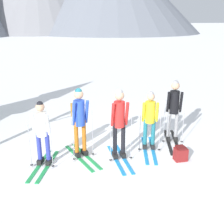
% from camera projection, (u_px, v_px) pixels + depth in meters
% --- Properties ---
extents(ground_plane, '(400.00, 400.00, 0.00)m').
position_uv_depth(ground_plane, '(112.00, 153.00, 7.65)').
color(ground_plane, white).
extents(skier_in_white, '(0.83, 1.62, 1.66)m').
position_uv_depth(skier_in_white, '(42.00, 131.00, 6.81)').
color(skier_in_white, green).
rests_on(skier_in_white, ground).
extents(skier_in_blue, '(0.79, 1.70, 1.86)m').
position_uv_depth(skier_in_blue, '(79.00, 118.00, 7.20)').
color(skier_in_blue, green).
rests_on(skier_in_blue, ground).
extents(skier_in_red, '(0.61, 1.64, 1.86)m').
position_uv_depth(skier_in_red, '(119.00, 120.00, 7.10)').
color(skier_in_red, '#1E84D1').
rests_on(skier_in_red, ground).
extents(skier_in_yellow, '(0.77, 1.76, 1.67)m').
position_uv_depth(skier_in_yellow, '(150.00, 117.00, 7.67)').
color(skier_in_yellow, '#1E84D1').
rests_on(skier_in_yellow, ground).
extents(skier_in_black, '(0.83, 1.79, 1.86)m').
position_uv_depth(skier_in_black, '(174.00, 108.00, 8.12)').
color(skier_in_black, black).
rests_on(skier_in_black, ground).
extents(backpack_on_snow_front, '(0.32, 0.28, 0.38)m').
position_uv_depth(backpack_on_snow_front, '(181.00, 154.00, 7.24)').
color(backpack_on_snow_front, maroon).
rests_on(backpack_on_snow_front, ground).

